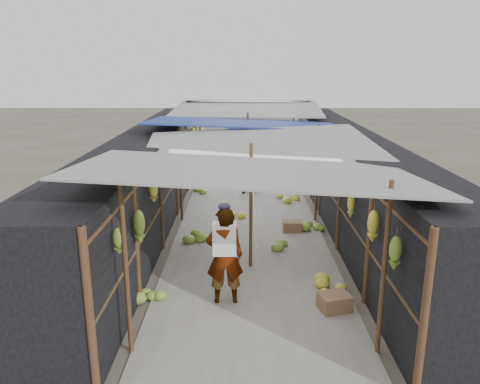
{
  "coord_description": "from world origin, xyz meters",
  "views": [
    {
      "loc": [
        -0.18,
        -5.99,
        4.07
      ],
      "look_at": [
        -0.22,
        4.35,
        1.25
      ],
      "focal_mm": 35.0,
      "sensor_mm": 36.0,
      "label": 1
    }
  ],
  "objects_px": {
    "vendor_elderly": "(225,256)",
    "shopper_blue": "(254,168)",
    "vendor_seated": "(295,175)",
    "black_basin": "(271,173)",
    "crate_near": "(292,226)"
  },
  "relations": [
    {
      "from": "vendor_elderly",
      "to": "vendor_seated",
      "type": "distance_m",
      "value": 8.22
    },
    {
      "from": "black_basin",
      "to": "crate_near",
      "type": "bearing_deg",
      "value": -88.66
    },
    {
      "from": "vendor_elderly",
      "to": "shopper_blue",
      "type": "distance_m",
      "value": 7.33
    },
    {
      "from": "crate_near",
      "to": "vendor_elderly",
      "type": "height_order",
      "value": "vendor_elderly"
    },
    {
      "from": "crate_near",
      "to": "vendor_seated",
      "type": "height_order",
      "value": "vendor_seated"
    },
    {
      "from": "vendor_elderly",
      "to": "shopper_blue",
      "type": "height_order",
      "value": "vendor_elderly"
    },
    {
      "from": "black_basin",
      "to": "vendor_elderly",
      "type": "distance_m",
      "value": 10.03
    },
    {
      "from": "crate_near",
      "to": "vendor_seated",
      "type": "distance_m",
      "value": 4.34
    },
    {
      "from": "vendor_elderly",
      "to": "vendor_seated",
      "type": "xyz_separation_m",
      "value": [
        2.09,
        7.94,
        -0.41
      ]
    },
    {
      "from": "black_basin",
      "to": "shopper_blue",
      "type": "distance_m",
      "value": 2.8
    },
    {
      "from": "black_basin",
      "to": "vendor_seated",
      "type": "height_order",
      "value": "vendor_seated"
    },
    {
      "from": "shopper_blue",
      "to": "vendor_elderly",
      "type": "bearing_deg",
      "value": -108.84
    },
    {
      "from": "vendor_elderly",
      "to": "shopper_blue",
      "type": "relative_size",
      "value": 1.05
    },
    {
      "from": "vendor_elderly",
      "to": "shopper_blue",
      "type": "bearing_deg",
      "value": -100.46
    },
    {
      "from": "vendor_elderly",
      "to": "vendor_seated",
      "type": "bearing_deg",
      "value": -109.83
    }
  ]
}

